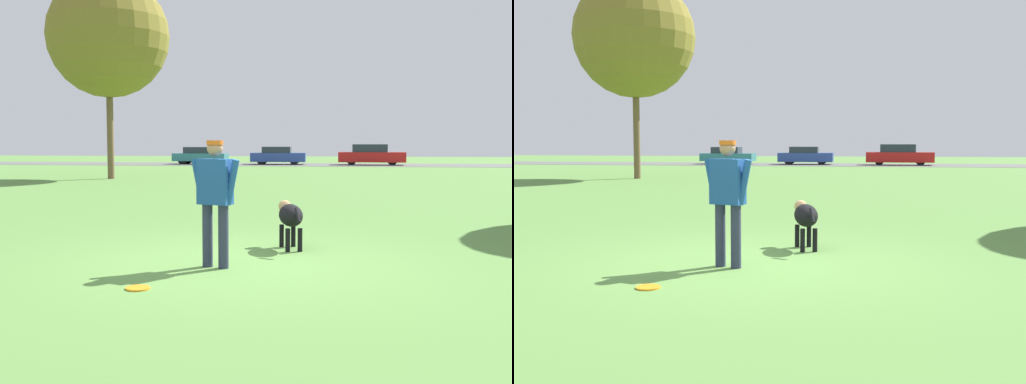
% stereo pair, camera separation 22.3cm
% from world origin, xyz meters
% --- Properties ---
extents(ground_plane, '(120.00, 120.00, 0.00)m').
position_xyz_m(ground_plane, '(0.00, 0.00, 0.00)').
color(ground_plane, '#56843D').
extents(far_road_strip, '(120.00, 6.00, 0.01)m').
position_xyz_m(far_road_strip, '(0.00, 34.76, 0.01)').
color(far_road_strip, '#5B5B59').
rests_on(far_road_strip, ground_plane).
extents(person, '(0.67, 0.33, 1.60)m').
position_xyz_m(person, '(-0.21, -0.20, 0.94)').
color(person, '#2D334C').
rests_on(person, ground_plane).
extents(dog, '(0.52, 1.04, 0.69)m').
position_xyz_m(dog, '(0.61, 1.25, 0.48)').
color(dog, black).
rests_on(dog, ground_plane).
extents(frisbee, '(0.27, 0.27, 0.02)m').
position_xyz_m(frisbee, '(-0.80, -1.41, 0.01)').
color(frisbee, orange).
rests_on(frisbee, ground_plane).
extents(tree_far_left, '(5.17, 5.17, 8.66)m').
position_xyz_m(tree_far_left, '(-8.51, 17.26, 6.06)').
color(tree_far_left, brown).
rests_on(tree_far_left, ground_plane).
extents(parked_car_teal, '(3.85, 1.76, 1.24)m').
position_xyz_m(parked_car_teal, '(-8.74, 34.82, 0.63)').
color(parked_car_teal, teal).
rests_on(parked_car_teal, ground_plane).
extents(parked_car_blue, '(3.89, 1.85, 1.27)m').
position_xyz_m(parked_car_blue, '(-3.09, 34.94, 0.63)').
color(parked_car_blue, '#284293').
rests_on(parked_car_blue, ground_plane).
extents(parked_car_red, '(4.63, 1.82, 1.44)m').
position_xyz_m(parked_car_red, '(3.43, 34.80, 0.70)').
color(parked_car_red, red).
rests_on(parked_car_red, ground_plane).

